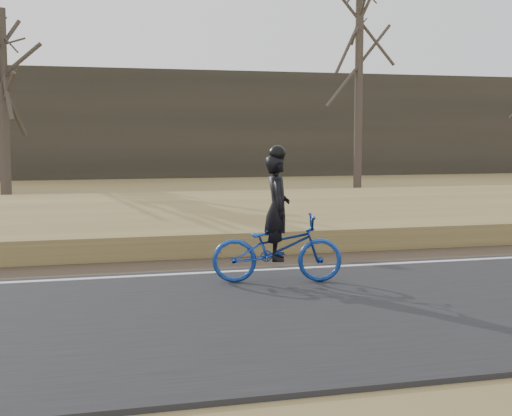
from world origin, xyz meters
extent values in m
plane|color=#97874D|center=(0.00, 0.00, 0.00)|extent=(120.00, 120.00, 0.00)
cube|color=black|center=(0.00, -2.50, 0.03)|extent=(120.00, 6.00, 0.06)
cube|color=silver|center=(0.00, 0.20, 0.07)|extent=(120.00, 0.12, 0.01)
cube|color=#473A2B|center=(0.00, 1.20, 0.02)|extent=(120.00, 1.60, 0.04)
cube|color=#97874D|center=(0.00, 4.20, 0.22)|extent=(120.00, 5.00, 0.44)
cube|color=slate|center=(0.00, 8.00, 0.23)|extent=(120.00, 3.00, 0.45)
cube|color=black|center=(0.00, 8.00, 0.52)|extent=(120.00, 2.40, 0.14)
cube|color=brown|center=(0.00, 7.28, 0.67)|extent=(120.00, 0.07, 0.15)
cube|color=brown|center=(0.00, 8.72, 0.67)|extent=(120.00, 0.07, 0.15)
cube|color=#383328|center=(0.00, 30.00, 3.00)|extent=(120.00, 4.00, 6.00)
imported|color=navy|center=(-0.64, -0.80, 0.59)|extent=(2.13, 1.12, 1.07)
imported|color=black|center=(-0.64, -0.80, 1.23)|extent=(0.51, 0.67, 1.64)
sphere|color=black|center=(-0.64, -0.80, 2.07)|extent=(0.26, 0.26, 0.26)
cylinder|color=#493F35|center=(-5.78, 13.46, 3.23)|extent=(0.36, 0.36, 6.45)
cylinder|color=#493F35|center=(8.69, 18.16, 4.66)|extent=(0.36, 0.36, 9.33)
camera|label=1|loc=(-3.76, -11.37, 2.34)|focal=50.00mm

